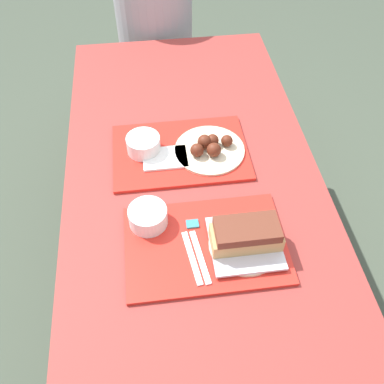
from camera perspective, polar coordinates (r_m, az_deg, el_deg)
The scene contains 14 objects.
ground_plane at distance 1.94m, azimuth 0.53°, elevation -15.38°, with size 12.00×12.00×0.00m, color #424C3D.
picnic_table at distance 1.36m, azimuth 0.72°, elevation -3.66°, with size 0.81×1.86×0.75m.
picnic_bench_far at distance 2.38m, azimuth -3.18°, elevation 14.96°, with size 0.77×0.28×0.48m.
tray_near at distance 1.19m, azimuth 1.63°, elevation -7.05°, with size 0.45×0.31×0.01m.
tray_far at distance 1.43m, azimuth -1.56°, elevation 5.35°, with size 0.45×0.31×0.01m.
bowl_coleslaw_near at distance 1.21m, azimuth -5.91°, elevation -3.18°, with size 0.11×0.11×0.06m.
brisket_sandwich_plate at distance 1.16m, azimuth 7.18°, elevation -6.05°, with size 0.20×0.20×0.09m.
plastic_fork_near at distance 1.16m, azimuth -0.00°, elevation -8.75°, with size 0.04×0.17×0.00m.
plastic_knife_near at distance 1.16m, azimuth 1.08°, elevation -8.63°, with size 0.04×0.17×0.00m.
condiment_packet at distance 1.22m, azimuth 0.05°, elevation -4.27°, with size 0.04×0.03×0.01m.
bowl_coleslaw_far at distance 1.41m, azimuth -6.50°, elevation 6.44°, with size 0.11×0.11×0.06m.
wings_plate_far at distance 1.41m, azimuth 2.38°, elevation 5.95°, with size 0.23×0.23×0.06m.
napkin_far at distance 1.40m, azimuth -3.62°, elevation 4.54°, with size 0.14×0.10×0.01m.
person_seated_across at distance 2.20m, azimuth -5.09°, elevation 22.33°, with size 0.36×0.36×0.66m.
Camera 1 is at (-0.12, -0.80, 1.76)m, focal length 40.00 mm.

